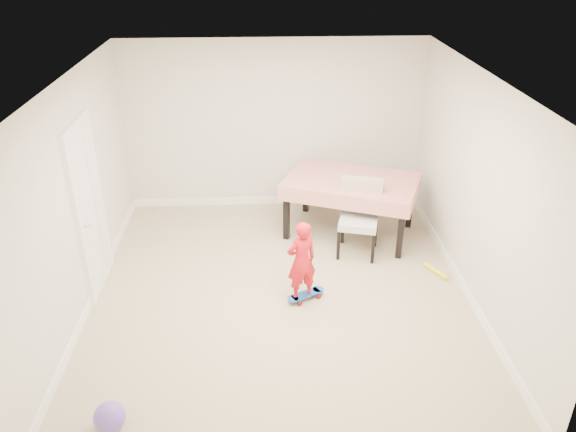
{
  "coord_description": "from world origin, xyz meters",
  "views": [
    {
      "loc": [
        -0.19,
        -5.65,
        3.98
      ],
      "look_at": [
        0.1,
        0.2,
        0.95
      ],
      "focal_mm": 35.0,
      "sensor_mm": 36.0,
      "label": 1
    }
  ],
  "objects_px": {
    "child": "(301,264)",
    "balloon": "(110,417)",
    "dining_table": "(350,206)",
    "skateboard": "(306,296)",
    "dining_chair": "(359,219)"
  },
  "relations": [
    {
      "from": "skateboard",
      "to": "balloon",
      "type": "height_order",
      "value": "balloon"
    },
    {
      "from": "dining_chair",
      "to": "skateboard",
      "type": "bearing_deg",
      "value": -111.78
    },
    {
      "from": "skateboard",
      "to": "dining_chair",
      "type": "bearing_deg",
      "value": 23.87
    },
    {
      "from": "child",
      "to": "balloon",
      "type": "bearing_deg",
      "value": 23.11
    },
    {
      "from": "skateboard",
      "to": "child",
      "type": "height_order",
      "value": "child"
    },
    {
      "from": "child",
      "to": "balloon",
      "type": "relative_size",
      "value": 3.61
    },
    {
      "from": "dining_table",
      "to": "balloon",
      "type": "bearing_deg",
      "value": -105.27
    },
    {
      "from": "skateboard",
      "to": "child",
      "type": "xyz_separation_m",
      "value": [
        -0.06,
        -0.01,
        0.47
      ]
    },
    {
      "from": "dining_table",
      "to": "child",
      "type": "relative_size",
      "value": 1.78
    },
    {
      "from": "dining_table",
      "to": "skateboard",
      "type": "distance_m",
      "value": 1.83
    },
    {
      "from": "balloon",
      "to": "child",
      "type": "bearing_deg",
      "value": 45.52
    },
    {
      "from": "dining_chair",
      "to": "child",
      "type": "relative_size",
      "value": 1.01
    },
    {
      "from": "skateboard",
      "to": "child",
      "type": "bearing_deg",
      "value": 160.29
    },
    {
      "from": "dining_chair",
      "to": "balloon",
      "type": "xyz_separation_m",
      "value": [
        -2.66,
        -2.91,
        -0.37
      ]
    },
    {
      "from": "balloon",
      "to": "dining_table",
      "type": "bearing_deg",
      "value": 52.9
    }
  ]
}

